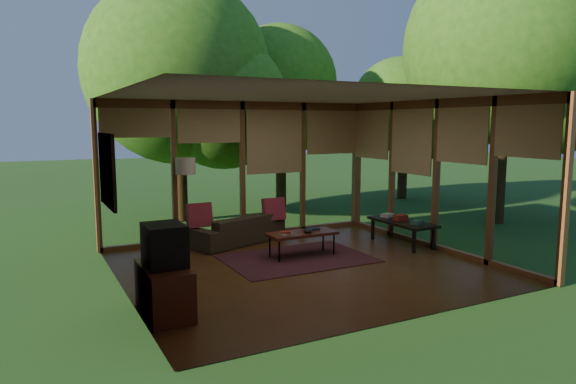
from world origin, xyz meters
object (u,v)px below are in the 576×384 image
media_cabinet (164,290)px  television (164,245)px  floor_lamp (186,171)px  side_console (402,223)px  sofa (237,229)px  coffee_table (302,234)px

media_cabinet → television: 0.55m
floor_lamp → side_console: floor_lamp is taller
sofa → media_cabinet: size_ratio=1.89×
television → coffee_table: size_ratio=0.46×
sofa → media_cabinet: media_cabinet is taller
floor_lamp → side_console: 4.15m
sofa → floor_lamp: bearing=-32.1°
media_cabinet → floor_lamp: (1.23, 3.23, 1.11)m
sofa → coffee_table: (0.63, -1.42, 0.11)m
coffee_table → side_console: side_console is taller
television → coffee_table: 3.22m
media_cabinet → floor_lamp: size_ratio=0.61×
media_cabinet → television: television is taller
floor_lamp → side_console: size_ratio=1.18×
sofa → coffee_table: 1.56m
sofa → floor_lamp: 1.47m
sofa → floor_lamp: size_ratio=1.15×
media_cabinet → sofa: bearing=54.7°
coffee_table → side_console: bearing=-2.7°
media_cabinet → side_console: size_ratio=0.71×
sofa → media_cabinet: 3.71m
floor_lamp → coffee_table: (1.54, -1.62, -1.01)m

